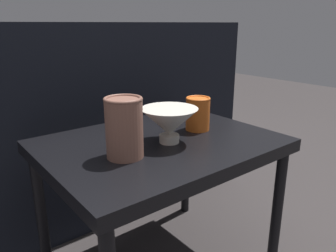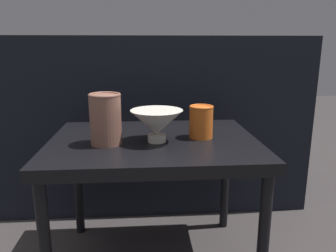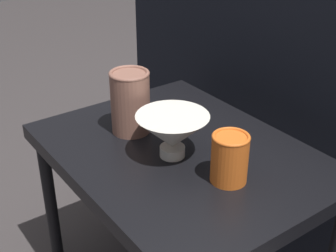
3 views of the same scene
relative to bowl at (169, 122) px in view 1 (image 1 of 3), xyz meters
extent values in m
cube|color=black|center=(-0.01, 0.03, -0.09)|extent=(0.72, 0.55, 0.04)
cylinder|color=black|center=(0.31, -0.21, -0.33)|extent=(0.04, 0.04, 0.46)
cylinder|color=black|center=(-0.33, 0.27, -0.33)|extent=(0.04, 0.04, 0.46)
cylinder|color=black|center=(0.31, 0.27, -0.33)|extent=(0.04, 0.04, 0.46)
cube|color=black|center=(-0.01, 0.64, -0.13)|extent=(1.54, 0.50, 0.85)
cylinder|color=silver|center=(0.00, 0.00, -0.05)|extent=(0.06, 0.06, 0.03)
cone|color=silver|center=(0.00, 0.00, 0.00)|extent=(0.18, 0.18, 0.08)
cylinder|color=brown|center=(-0.17, -0.01, 0.02)|extent=(0.10, 0.10, 0.16)
torus|color=brown|center=(-0.17, -0.01, 0.10)|extent=(0.10, 0.10, 0.01)
cylinder|color=orange|center=(0.16, 0.04, -0.01)|extent=(0.08, 0.08, 0.11)
torus|color=orange|center=(0.16, 0.04, 0.05)|extent=(0.08, 0.08, 0.01)
camera|label=1|loc=(-0.60, -0.75, 0.29)|focal=35.00mm
camera|label=2|loc=(-0.04, -1.06, 0.25)|focal=35.00mm
camera|label=3|loc=(0.78, -0.58, 0.54)|focal=50.00mm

